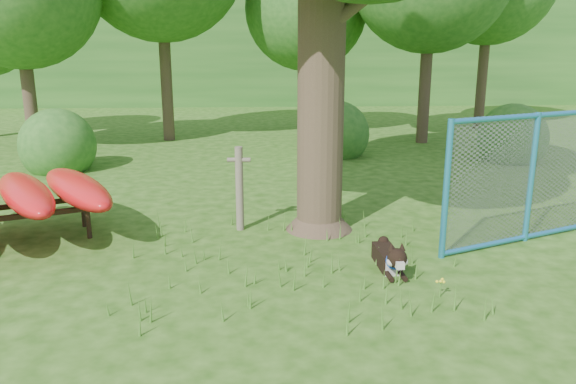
{
  "coord_description": "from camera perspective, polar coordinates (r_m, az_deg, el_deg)",
  "views": [
    {
      "loc": [
        -0.24,
        -6.19,
        2.92
      ],
      "look_at": [
        0.2,
        1.2,
        1.0
      ],
      "focal_mm": 35.0,
      "sensor_mm": 36.0,
      "label": 1
    }
  ],
  "objects": [
    {
      "name": "ground",
      "position": [
        6.85,
        -1.09,
        -10.7
      ],
      "size": [
        80.0,
        80.0,
        0.0
      ],
      "primitive_type": "plane",
      "color": "#224D0F",
      "rests_on": "ground"
    },
    {
      "name": "wooden_post",
      "position": [
        9.1,
        -4.95,
        0.56
      ],
      "size": [
        0.38,
        0.14,
        1.38
      ],
      "rotation": [
        0.0,
        0.0,
        -0.06
      ],
      "color": "#655A4C",
      "rests_on": "ground"
    },
    {
      "name": "husky_dog",
      "position": [
        7.68,
        10.36,
        -6.65
      ],
      "size": [
        0.3,
        1.13,
        0.5
      ],
      "rotation": [
        0.0,
        0.0,
        0.03
      ],
      "color": "black",
      "rests_on": "ground"
    },
    {
      "name": "fence_section",
      "position": [
        9.24,
        23.48,
        1.3
      ],
      "size": [
        3.17,
        1.4,
        3.31
      ],
      "rotation": [
        0.0,
        0.0,
        0.4
      ],
      "color": "#2987BF",
      "rests_on": "ground"
    },
    {
      "name": "wildflower_clump",
      "position": [
        7.04,
        15.26,
        -8.87
      ],
      "size": [
        0.11,
        0.1,
        0.23
      ],
      "rotation": [
        0.0,
        0.0,
        0.4
      ],
      "color": "#497E29",
      "rests_on": "ground"
    },
    {
      "name": "bg_tree_c",
      "position": [
        19.31,
        1.85,
        18.07
      ],
      "size": [
        4.0,
        4.0,
        6.12
      ],
      "color": "#3E2F22",
      "rests_on": "ground"
    },
    {
      "name": "shrub_left",
      "position": [
        14.79,
        -22.13,
        2.08
      ],
      "size": [
        1.8,
        1.8,
        1.8
      ],
      "primitive_type": "sphere",
      "color": "#275E1E",
      "rests_on": "ground"
    },
    {
      "name": "shrub_right",
      "position": [
        15.98,
        21.62,
        2.99
      ],
      "size": [
        1.8,
        1.8,
        1.8
      ],
      "primitive_type": "sphere",
      "color": "#275E1E",
      "rests_on": "ground"
    },
    {
      "name": "shrub_mid",
      "position": [
        15.64,
        4.89,
        3.73
      ],
      "size": [
        1.8,
        1.8,
        1.8
      ],
      "primitive_type": "sphere",
      "color": "#275E1E",
      "rests_on": "ground"
    },
    {
      "name": "wooded_hillside",
      "position": [
        34.2,
        -3.12,
        14.67
      ],
      "size": [
        80.0,
        12.0,
        6.0
      ],
      "primitive_type": "cube",
      "color": "#275E1E",
      "rests_on": "ground"
    }
  ]
}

